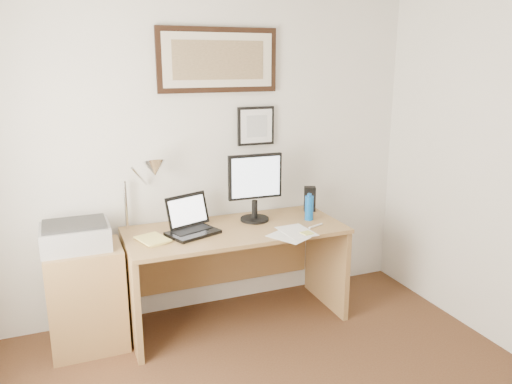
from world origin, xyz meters
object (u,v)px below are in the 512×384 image
water_bottle (309,208)px  laptop (191,225)px  side_cabinet (87,298)px  book (141,242)px  lcd_monitor (255,184)px  desk (232,254)px  printer (75,236)px

water_bottle → laptop: size_ratio=0.47×
side_cabinet → book: book is taller
water_bottle → lcd_monitor: size_ratio=0.36×
book → laptop: laptop is taller
lcd_monitor → desk: bearing=-171.2°
desk → laptop: bearing=-171.5°
book → laptop: bearing=15.1°
side_cabinet → water_bottle: bearing=-2.2°
lcd_monitor → printer: (-1.31, -0.05, -0.22)m
water_bottle → laptop: 0.93m
desk → printer: size_ratio=3.64×
book → printer: 0.43m
water_bottle → lcd_monitor: (-0.40, 0.13, 0.20)m
laptop → side_cabinet: bearing=179.0°
side_cabinet → printer: 0.45m
lcd_monitor → side_cabinet: bearing=-177.0°
laptop → desk: bearing=8.5°
side_cabinet → laptop: laptop is taller
water_bottle → laptop: laptop is taller
book → laptop: (0.37, 0.10, 0.05)m
laptop → lcd_monitor: 0.58m
laptop → lcd_monitor: size_ratio=0.77×
printer → book: bearing=-17.9°
side_cabinet → printer: bearing=153.4°
desk → printer: printer is taller
water_bottle → lcd_monitor: bearing=161.7°
side_cabinet → laptop: size_ratio=1.81×
printer → laptop: bearing=-2.3°
side_cabinet → desk: 1.08m
water_bottle → printer: bearing=177.2°
side_cabinet → water_bottle: 1.74m
side_cabinet → book: (0.37, -0.11, 0.39)m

